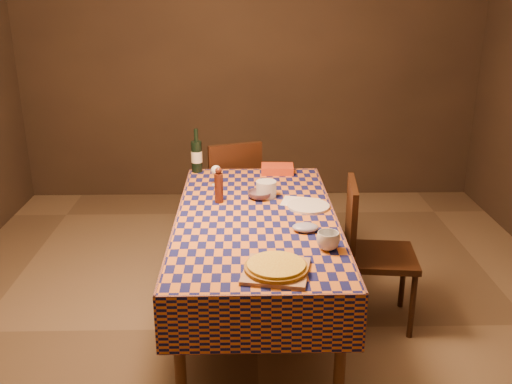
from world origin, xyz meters
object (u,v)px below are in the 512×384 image
at_px(bowl, 260,195).
at_px(chair_right, 368,246).
at_px(dining_table, 256,228).
at_px(cutting_board, 276,271).
at_px(white_plate, 308,206).
at_px(pizza, 276,266).
at_px(chair_far, 231,190).
at_px(wine_bottle, 197,156).

relative_size(bowl, chair_right, 0.16).
xyz_separation_m(dining_table, bowl, (0.03, 0.29, 0.10)).
distance_m(cutting_board, white_plate, 0.88).
bearing_deg(dining_table, pizza, -83.82).
bearing_deg(chair_far, chair_right, -50.13).
distance_m(cutting_board, wine_bottle, 1.65).
bearing_deg(bowl, white_plate, -28.50).
bearing_deg(chair_far, wine_bottle, -130.31).
bearing_deg(white_plate, wine_bottle, 135.07).
distance_m(wine_bottle, chair_right, 1.40).
relative_size(dining_table, pizza, 4.66).
xyz_separation_m(cutting_board, bowl, (-0.05, 1.00, 0.01)).
distance_m(pizza, bowl, 1.00).
height_order(cutting_board, pizza, pizza).
distance_m(dining_table, bowl, 0.31).
bearing_deg(white_plate, chair_right, -5.22).
height_order(bowl, wine_bottle, wine_bottle).
bearing_deg(wine_bottle, pizza, -72.80).
height_order(pizza, bowl, pizza).
xyz_separation_m(bowl, wine_bottle, (-0.44, 0.57, 0.10)).
bearing_deg(dining_table, chair_right, 7.83).
relative_size(cutting_board, bowl, 1.95).
bearing_deg(cutting_board, white_plate, 73.84).
xyz_separation_m(cutting_board, chair_right, (0.62, 0.81, -0.26)).
distance_m(dining_table, pizza, 0.73).
bearing_deg(dining_table, wine_bottle, 115.47).
bearing_deg(pizza, cutting_board, 180.00).
relative_size(cutting_board, chair_right, 0.32).
height_order(dining_table, white_plate, white_plate).
bearing_deg(white_plate, dining_table, -157.89).
xyz_separation_m(dining_table, cutting_board, (0.08, -0.71, 0.09)).
height_order(wine_bottle, chair_right, wine_bottle).
height_order(cutting_board, chair_far, chair_far).
bearing_deg(chair_right, bowl, 163.92).
xyz_separation_m(wine_bottle, chair_right, (1.11, -0.76, -0.37)).
relative_size(cutting_board, pizza, 0.76).
xyz_separation_m(dining_table, wine_bottle, (-0.41, 0.86, 0.20)).
distance_m(dining_table, white_plate, 0.36).
xyz_separation_m(wine_bottle, chair_far, (0.24, 0.28, -0.37)).
relative_size(dining_table, chair_right, 1.98).
height_order(dining_table, wine_bottle, wine_bottle).
height_order(cutting_board, wine_bottle, wine_bottle).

